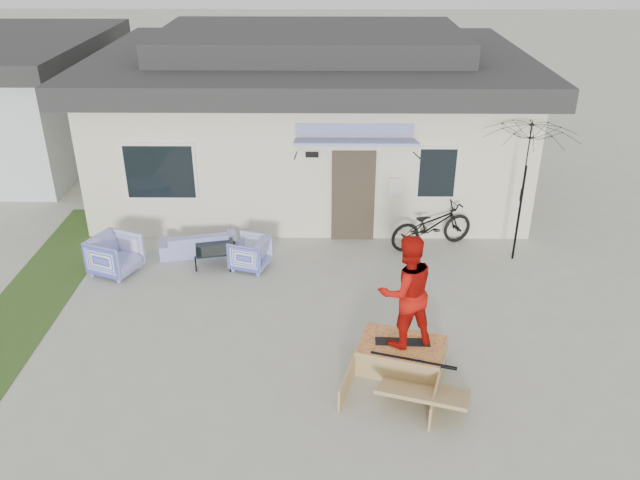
{
  "coord_description": "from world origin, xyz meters",
  "views": [
    {
      "loc": [
        0.41,
        -8.65,
        6.55
      ],
      "look_at": [
        0.3,
        1.8,
        1.3
      ],
      "focal_mm": 36.25,
      "sensor_mm": 36.0,
      "label": 1
    }
  ],
  "objects_px": {
    "loveseat": "(198,239)",
    "armchair_left": "(115,253)",
    "skateboard": "(403,341)",
    "skater": "(406,289)",
    "armchair_right": "(250,251)",
    "skate_ramp": "(401,356)",
    "patio_umbrella": "(524,182)",
    "coffee_table": "(215,255)",
    "bicycle": "(432,220)"
  },
  "relations": [
    {
      "from": "armchair_right",
      "to": "coffee_table",
      "type": "relative_size",
      "value": 0.94
    },
    {
      "from": "skater",
      "to": "bicycle",
      "type": "bearing_deg",
      "value": -122.21
    },
    {
      "from": "skate_ramp",
      "to": "skater",
      "type": "height_order",
      "value": "skater"
    },
    {
      "from": "armchair_left",
      "to": "patio_umbrella",
      "type": "height_order",
      "value": "patio_umbrella"
    },
    {
      "from": "skateboard",
      "to": "armchair_right",
      "type": "bearing_deg",
      "value": 133.21
    },
    {
      "from": "coffee_table",
      "to": "skate_ramp",
      "type": "distance_m",
      "value": 4.95
    },
    {
      "from": "loveseat",
      "to": "armchair_right",
      "type": "xyz_separation_m",
      "value": [
        1.19,
        -0.66,
        0.04
      ]
    },
    {
      "from": "armchair_right",
      "to": "bicycle",
      "type": "bearing_deg",
      "value": 122.13
    },
    {
      "from": "armchair_left",
      "to": "coffee_table",
      "type": "height_order",
      "value": "armchair_left"
    },
    {
      "from": "bicycle",
      "to": "skate_ramp",
      "type": "bearing_deg",
      "value": 144.57
    },
    {
      "from": "loveseat",
      "to": "bicycle",
      "type": "relative_size",
      "value": 0.85
    },
    {
      "from": "loveseat",
      "to": "armchair_left",
      "type": "bearing_deg",
      "value": 17.2
    },
    {
      "from": "skate_ramp",
      "to": "skateboard",
      "type": "relative_size",
      "value": 2.04
    },
    {
      "from": "armchair_left",
      "to": "skater",
      "type": "relative_size",
      "value": 0.47
    },
    {
      "from": "bicycle",
      "to": "patio_umbrella",
      "type": "relative_size",
      "value": 0.89
    },
    {
      "from": "armchair_right",
      "to": "patio_umbrella",
      "type": "relative_size",
      "value": 0.34
    },
    {
      "from": "armchair_right",
      "to": "skate_ramp",
      "type": "distance_m",
      "value": 4.33
    },
    {
      "from": "armchair_left",
      "to": "armchair_right",
      "type": "xyz_separation_m",
      "value": [
        2.72,
        0.24,
        -0.07
      ]
    },
    {
      "from": "skateboard",
      "to": "skater",
      "type": "distance_m",
      "value": 0.97
    },
    {
      "from": "armchair_right",
      "to": "coffee_table",
      "type": "bearing_deg",
      "value": -84.06
    },
    {
      "from": "loveseat",
      "to": "skater",
      "type": "bearing_deg",
      "value": 122.28
    },
    {
      "from": "loveseat",
      "to": "skateboard",
      "type": "distance_m",
      "value": 5.6
    },
    {
      "from": "coffee_table",
      "to": "skate_ramp",
      "type": "relative_size",
      "value": 0.44
    },
    {
      "from": "patio_umbrella",
      "to": "skater",
      "type": "xyz_separation_m",
      "value": [
        -2.76,
        -3.7,
        -0.31
      ]
    },
    {
      "from": "coffee_table",
      "to": "skateboard",
      "type": "xyz_separation_m",
      "value": [
        3.55,
        -3.41,
        0.28
      ]
    },
    {
      "from": "armchair_right",
      "to": "skater",
      "type": "distance_m",
      "value": 4.43
    },
    {
      "from": "armchair_left",
      "to": "skater",
      "type": "distance_m",
      "value": 6.38
    },
    {
      "from": "loveseat",
      "to": "armchair_right",
      "type": "distance_m",
      "value": 1.36
    },
    {
      "from": "coffee_table",
      "to": "skate_ramp",
      "type": "bearing_deg",
      "value": -44.33
    },
    {
      "from": "loveseat",
      "to": "skater",
      "type": "distance_m",
      "value": 5.71
    },
    {
      "from": "coffee_table",
      "to": "skate_ramp",
      "type": "xyz_separation_m",
      "value": [
        3.54,
        -3.46,
        0.03
      ]
    },
    {
      "from": "bicycle",
      "to": "skateboard",
      "type": "distance_m",
      "value": 4.41
    },
    {
      "from": "skate_ramp",
      "to": "skater",
      "type": "xyz_separation_m",
      "value": [
        0.01,
        0.04,
        1.22
      ]
    },
    {
      "from": "coffee_table",
      "to": "bicycle",
      "type": "distance_m",
      "value": 4.73
    },
    {
      "from": "patio_umbrella",
      "to": "skateboard",
      "type": "xyz_separation_m",
      "value": [
        -2.76,
        -3.7,
        -1.28
      ]
    },
    {
      "from": "coffee_table",
      "to": "armchair_right",
      "type": "bearing_deg",
      "value": -11.63
    },
    {
      "from": "coffee_table",
      "to": "armchair_left",
      "type": "bearing_deg",
      "value": -168.83
    },
    {
      "from": "skater",
      "to": "skateboard",
      "type": "bearing_deg",
      "value": 180.0
    },
    {
      "from": "skater",
      "to": "armchair_left",
      "type": "bearing_deg",
      "value": -46.79
    },
    {
      "from": "armchair_left",
      "to": "skate_ramp",
      "type": "relative_size",
      "value": 0.49
    },
    {
      "from": "loveseat",
      "to": "skate_ramp",
      "type": "xyz_separation_m",
      "value": [
        3.98,
        -3.97,
        -0.1
      ]
    },
    {
      "from": "bicycle",
      "to": "coffee_table",
      "type": "bearing_deg",
      "value": 79.22
    },
    {
      "from": "coffee_table",
      "to": "skateboard",
      "type": "relative_size",
      "value": 0.9
    },
    {
      "from": "loveseat",
      "to": "skater",
      "type": "xyz_separation_m",
      "value": [
        4.0,
        -3.92,
        1.11
      ]
    },
    {
      "from": "bicycle",
      "to": "skateboard",
      "type": "height_order",
      "value": "bicycle"
    },
    {
      "from": "armchair_right",
      "to": "coffee_table",
      "type": "distance_m",
      "value": 0.78
    },
    {
      "from": "bicycle",
      "to": "skater",
      "type": "xyz_separation_m",
      "value": [
        -1.08,
        -4.27,
        0.81
      ]
    },
    {
      "from": "armchair_right",
      "to": "bicycle",
      "type": "height_order",
      "value": "bicycle"
    },
    {
      "from": "skater",
      "to": "patio_umbrella",
      "type": "bearing_deg",
      "value": -144.74
    },
    {
      "from": "skateboard",
      "to": "skater",
      "type": "bearing_deg",
      "value": 0.0
    }
  ]
}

